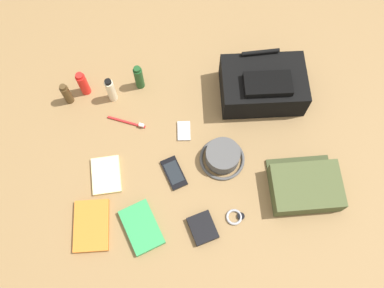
% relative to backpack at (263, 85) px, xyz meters
% --- Properties ---
extents(ground_plane, '(2.64, 2.02, 0.02)m').
position_rel_backpack_xyz_m(ground_plane, '(-0.32, -0.21, -0.08)').
color(ground_plane, olive).
rests_on(ground_plane, ground).
extents(backpack, '(0.36, 0.26, 0.17)m').
position_rel_backpack_xyz_m(backpack, '(0.00, 0.00, 0.00)').
color(backpack, black).
rests_on(backpack, ground_plane).
extents(toiletry_pouch, '(0.27, 0.24, 0.08)m').
position_rel_backpack_xyz_m(toiletry_pouch, '(0.09, -0.44, -0.03)').
color(toiletry_pouch, '#47512D').
rests_on(toiletry_pouch, ground_plane).
extents(bucket_hat, '(0.18, 0.18, 0.07)m').
position_rel_backpack_xyz_m(bucket_hat, '(-0.21, -0.27, -0.04)').
color(bucket_hat, '#4D4D4D').
rests_on(bucket_hat, ground_plane).
extents(cologne_bottle, '(0.03, 0.03, 0.12)m').
position_rel_backpack_xyz_m(cologne_bottle, '(-0.81, 0.07, -0.02)').
color(cologne_bottle, '#473319').
rests_on(cologne_bottle, ground_plane).
extents(sunscreen_spray, '(0.04, 0.04, 0.13)m').
position_rel_backpack_xyz_m(sunscreen_spray, '(-0.74, 0.10, -0.01)').
color(sunscreen_spray, red).
rests_on(sunscreen_spray, ground_plane).
extents(lotion_bottle, '(0.04, 0.04, 0.14)m').
position_rel_backpack_xyz_m(lotion_bottle, '(-0.62, 0.06, -0.01)').
color(lotion_bottle, beige).
rests_on(lotion_bottle, ground_plane).
extents(shampoo_bottle, '(0.04, 0.04, 0.13)m').
position_rel_backpack_xyz_m(shampoo_bottle, '(-0.50, 0.10, -0.01)').
color(shampoo_bottle, '#19471E').
rests_on(shampoo_bottle, ground_plane).
extents(paperback_novel, '(0.14, 0.20, 0.02)m').
position_rel_backpack_xyz_m(paperback_novel, '(-0.73, -0.48, -0.06)').
color(paperback_novel, orange).
rests_on(paperback_novel, ground_plane).
extents(travel_guidebook, '(0.17, 0.21, 0.02)m').
position_rel_backpack_xyz_m(travel_guidebook, '(-0.55, -0.51, -0.06)').
color(travel_guidebook, '#2D934C').
rests_on(travel_guidebook, ground_plane).
extents(cell_phone, '(0.10, 0.14, 0.01)m').
position_rel_backpack_xyz_m(cell_phone, '(-0.40, -0.31, -0.07)').
color(cell_phone, black).
rests_on(cell_phone, ground_plane).
extents(media_player, '(0.06, 0.09, 0.01)m').
position_rel_backpack_xyz_m(media_player, '(-0.34, -0.14, -0.07)').
color(media_player, '#B7B7BC').
rests_on(media_player, ground_plane).
extents(wristwatch, '(0.07, 0.06, 0.01)m').
position_rel_backpack_xyz_m(wristwatch, '(-0.19, -0.51, -0.07)').
color(wristwatch, '#99999E').
rests_on(wristwatch, ground_plane).
extents(toothbrush, '(0.15, 0.07, 0.02)m').
position_rel_backpack_xyz_m(toothbrush, '(-0.57, -0.07, -0.07)').
color(toothbrush, red).
rests_on(toothbrush, ground_plane).
extents(wallet, '(0.12, 0.13, 0.02)m').
position_rel_backpack_xyz_m(wallet, '(-0.32, -0.54, -0.06)').
color(wallet, black).
rests_on(wallet, ground_plane).
extents(notepad, '(0.11, 0.15, 0.02)m').
position_rel_backpack_xyz_m(notepad, '(-0.67, -0.29, -0.06)').
color(notepad, beige).
rests_on(notepad, ground_plane).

